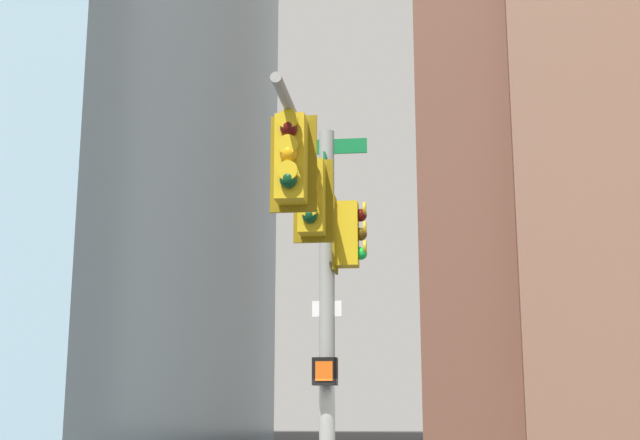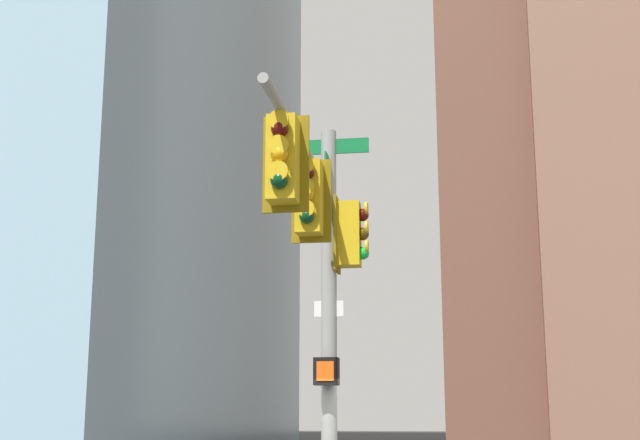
{
  "view_description": "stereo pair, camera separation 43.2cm",
  "coord_description": "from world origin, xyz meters",
  "views": [
    {
      "loc": [
        1.88,
        -12.97,
        1.99
      ],
      "look_at": [
        -0.39,
        -0.64,
        4.75
      ],
      "focal_mm": 49.82,
      "sensor_mm": 36.0,
      "label": 1
    },
    {
      "loc": [
        2.3,
        -12.89,
        1.99
      ],
      "look_at": [
        -0.39,
        -0.64,
        4.75
      ],
      "focal_mm": 49.82,
      "sensor_mm": 36.0,
      "label": 2
    }
  ],
  "objects": [
    {
      "name": "signal_pole_assembly",
      "position": [
        -0.32,
        -0.86,
        4.2
      ],
      "size": [
        1.27,
        5.19,
        6.38
      ],
      "rotation": [
        0.0,
        0.0,
        4.78
      ],
      "color": "gray",
      "rests_on": "ground_plane"
    }
  ]
}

